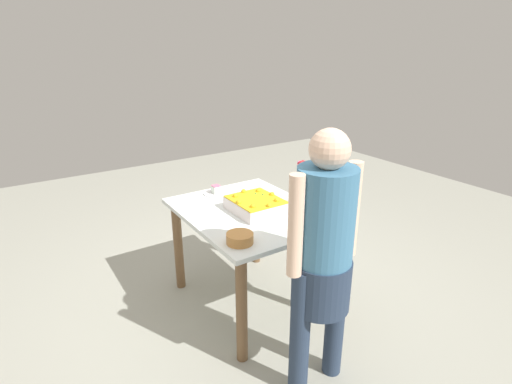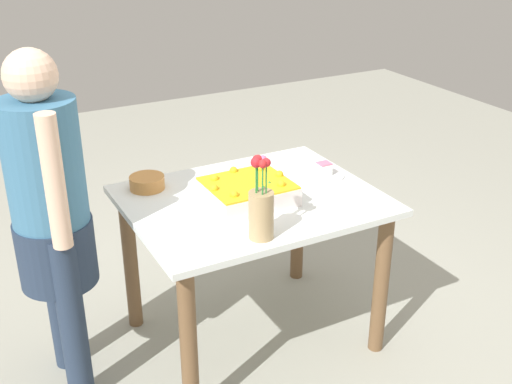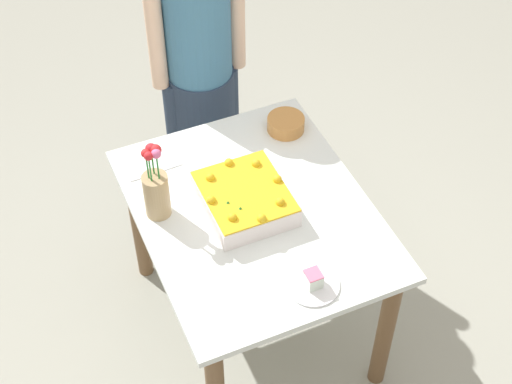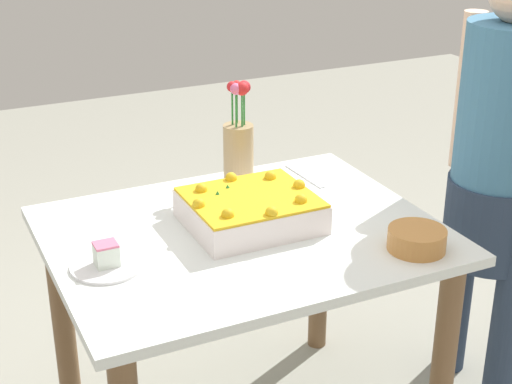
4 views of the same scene
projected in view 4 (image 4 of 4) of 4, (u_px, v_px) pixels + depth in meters
dining_table at (243, 272)px, 2.32m from camera, size 1.10×0.88×0.75m
sheet_cake at (250, 210)px, 2.28m from camera, size 0.36×0.32×0.11m
serving_plate_with_slice at (107, 261)px, 2.05m from camera, size 0.19×0.19×0.07m
cake_knife at (304, 176)px, 2.63m from camera, size 0.03×0.23×0.00m
flower_vase at (239, 145)px, 2.55m from camera, size 0.10×0.10×0.34m
fruit_bowl at (417, 239)px, 2.14m from camera, size 0.16×0.16×0.06m
person_standing at (500, 163)px, 2.48m from camera, size 0.31×0.45×1.49m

